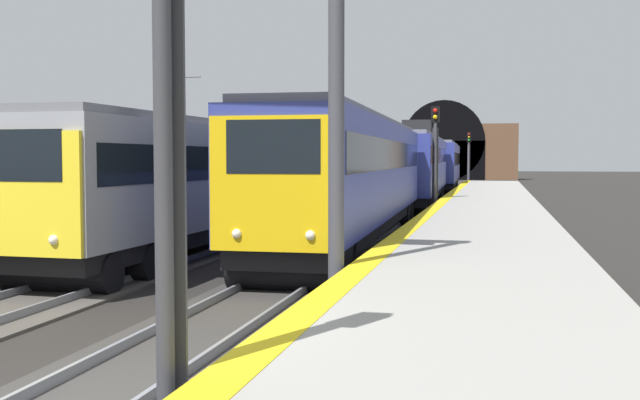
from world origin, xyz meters
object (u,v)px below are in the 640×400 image
train_adjacent_platform (302,170)px  catenary_mast_near (165,139)px  railway_signal_mid (435,154)px  railway_signal_near (163,100)px  railway_signal_far (469,153)px  train_main_approaching (417,166)px

train_adjacent_platform → catenary_mast_near: catenary_mast_near is taller
railway_signal_mid → catenary_mast_near: catenary_mast_near is taller
railway_signal_near → railway_signal_far: (73.54, 0.00, -0.03)m
train_adjacent_platform → railway_signal_mid: (1.10, -6.10, 0.78)m
railway_signal_far → catenary_mast_near: bearing=-15.7°
railway_signal_near → catenary_mast_near: 30.63m
railway_signal_mid → catenary_mast_near: (-1.42, 12.84, 0.70)m
railway_signal_near → catenary_mast_near: (27.80, 12.84, 0.41)m
train_main_approaching → railway_signal_near: 38.76m
train_adjacent_platform → railway_signal_near: bearing=13.4°
train_main_approaching → catenary_mast_near: size_ratio=8.25×
train_adjacent_platform → railway_signal_near: (-28.12, -6.10, 1.07)m
railway_signal_near → railway_signal_far: bearing=-180.0°
train_adjacent_platform → catenary_mast_near: (-0.32, 6.74, 1.48)m
train_main_approaching → railway_signal_near: railway_signal_near is taller
train_adjacent_platform → railway_signal_far: railway_signal_far is taller
train_main_approaching → train_adjacent_platform: (-10.59, 4.28, -0.11)m
train_main_approaching → railway_signal_far: railway_signal_far is taller
train_main_approaching → railway_signal_far: 34.89m
railway_signal_far → railway_signal_near: bearing=0.0°
train_adjacent_platform → railway_signal_near: size_ratio=7.57×
train_adjacent_platform → railway_signal_mid: size_ratio=8.06×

